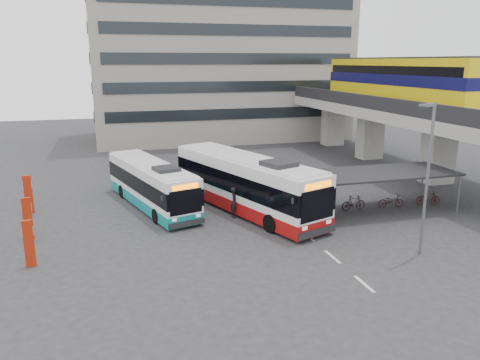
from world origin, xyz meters
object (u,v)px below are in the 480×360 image
object	(u,v)px
bus_main	(246,184)
pedestrian	(234,202)
lamp_post	(427,171)
bus_teal	(151,185)

from	to	relation	value
bus_main	pedestrian	world-z (taller)	bus_main
pedestrian	bus_main	bearing A→B (deg)	-20.14
lamp_post	pedestrian	bearing A→B (deg)	112.65
bus_main	pedestrian	size ratio (longest dim) A/B	6.81
bus_teal	pedestrian	size ratio (longest dim) A/B	5.72
bus_teal	pedestrian	world-z (taller)	bus_teal
pedestrian	lamp_post	distance (m)	11.39
bus_teal	lamp_post	size ratio (longest dim) A/B	1.45
bus_main	pedestrian	distance (m)	1.72
bus_teal	lamp_post	world-z (taller)	lamp_post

